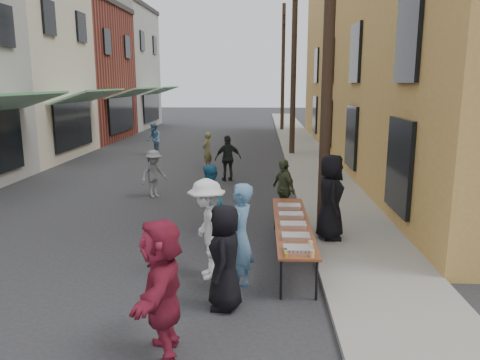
# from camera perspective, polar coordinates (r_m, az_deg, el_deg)

# --- Properties ---
(ground) EXTENTS (120.00, 120.00, 0.00)m
(ground) POSITION_cam_1_polar(r_m,az_deg,el_deg) (9.12, -15.90, -11.27)
(ground) COLOR #28282B
(ground) RESTS_ON ground
(sidewalk) EXTENTS (2.20, 60.00, 0.10)m
(sidewalk) POSITION_cam_1_polar(r_m,az_deg,el_deg) (23.29, 8.04, 3.15)
(sidewalk) COLOR gray
(sidewalk) RESTS_ON ground
(storefront_row) EXTENTS (8.00, 37.00, 9.00)m
(storefront_row) POSITION_cam_1_polar(r_m,az_deg,el_deg) (26.25, -27.17, 11.88)
(storefront_row) COLOR maroon
(storefront_row) RESTS_ON ground
(building_ochre) EXTENTS (10.00, 28.00, 10.00)m
(building_ochre) POSITION_cam_1_polar(r_m,az_deg,el_deg) (23.49, 24.13, 14.45)
(building_ochre) COLOR #C48A46
(building_ochre) RESTS_ON ground
(utility_pole_near) EXTENTS (0.26, 0.26, 9.00)m
(utility_pole_near) POSITION_cam_1_polar(r_m,az_deg,el_deg) (11.08, 10.79, 16.75)
(utility_pole_near) COLOR #2D2116
(utility_pole_near) RESTS_ON ground
(utility_pole_mid) EXTENTS (0.26, 0.26, 9.00)m
(utility_pole_mid) POSITION_cam_1_polar(r_m,az_deg,el_deg) (23.00, 6.57, 14.20)
(utility_pole_mid) COLOR #2D2116
(utility_pole_mid) RESTS_ON ground
(utility_pole_far) EXTENTS (0.26, 0.26, 9.00)m
(utility_pole_far) POSITION_cam_1_polar(r_m,az_deg,el_deg) (34.98, 5.26, 13.37)
(utility_pole_far) COLOR #2D2116
(utility_pole_far) RESTS_ON ground
(serving_table) EXTENTS (0.70, 4.00, 0.75)m
(serving_table) POSITION_cam_1_polar(r_m,az_deg,el_deg) (9.49, 6.38, -5.39)
(serving_table) COLOR brown
(serving_table) RESTS_ON ground
(catering_tray_sausage) EXTENTS (0.50, 0.33, 0.08)m
(catering_tray_sausage) POSITION_cam_1_polar(r_m,az_deg,el_deg) (7.90, 7.14, -8.38)
(catering_tray_sausage) COLOR maroon
(catering_tray_sausage) RESTS_ON serving_table
(catering_tray_foil_b) EXTENTS (0.50, 0.33, 0.08)m
(catering_tray_foil_b) POSITION_cam_1_polar(r_m,az_deg,el_deg) (8.51, 6.81, -6.88)
(catering_tray_foil_b) COLOR #B2B2B7
(catering_tray_foil_b) RESTS_ON serving_table
(catering_tray_buns) EXTENTS (0.50, 0.33, 0.08)m
(catering_tray_buns) POSITION_cam_1_polar(r_m,az_deg,el_deg) (9.18, 6.51, -5.48)
(catering_tray_buns) COLOR tan
(catering_tray_buns) RESTS_ON serving_table
(catering_tray_foil_d) EXTENTS (0.50, 0.33, 0.08)m
(catering_tray_foil_d) POSITION_cam_1_polar(r_m,az_deg,el_deg) (9.85, 6.25, -4.27)
(catering_tray_foil_d) COLOR #B2B2B7
(catering_tray_foil_d) RESTS_ON serving_table
(catering_tray_buns_end) EXTENTS (0.50, 0.33, 0.08)m
(catering_tray_buns_end) POSITION_cam_1_polar(r_m,az_deg,el_deg) (10.52, 6.02, -3.22)
(catering_tray_buns_end) COLOR tan
(catering_tray_buns_end) RESTS_ON serving_table
(condiment_jar_a) EXTENTS (0.07, 0.07, 0.08)m
(condiment_jar_a) POSITION_cam_1_polar(r_m,az_deg,el_deg) (7.61, 5.63, -9.16)
(condiment_jar_a) COLOR #A57F26
(condiment_jar_a) RESTS_ON serving_table
(condiment_jar_b) EXTENTS (0.07, 0.07, 0.08)m
(condiment_jar_b) POSITION_cam_1_polar(r_m,az_deg,el_deg) (7.70, 5.60, -8.90)
(condiment_jar_b) COLOR #A57F26
(condiment_jar_b) RESTS_ON serving_table
(condiment_jar_c) EXTENTS (0.07, 0.07, 0.08)m
(condiment_jar_c) POSITION_cam_1_polar(r_m,az_deg,el_deg) (7.80, 5.56, -8.64)
(condiment_jar_c) COLOR #A57F26
(condiment_jar_c) RESTS_ON serving_table
(cup_stack) EXTENTS (0.08, 0.08, 0.12)m
(cup_stack) POSITION_cam_1_polar(r_m,az_deg,el_deg) (7.68, 8.79, -8.88)
(cup_stack) COLOR tan
(cup_stack) RESTS_ON serving_table
(guest_front_a) EXTENTS (0.56, 0.84, 1.68)m
(guest_front_a) POSITION_cam_1_polar(r_m,az_deg,el_deg) (7.38, -1.86, -9.37)
(guest_front_a) COLOR black
(guest_front_a) RESTS_ON ground
(guest_front_b) EXTENTS (0.66, 0.80, 1.89)m
(guest_front_b) POSITION_cam_1_polar(r_m,az_deg,el_deg) (7.90, -0.07, -7.10)
(guest_front_b) COLOR #537DA2
(guest_front_b) RESTS_ON ground
(guest_front_c) EXTENTS (0.85, 0.95, 1.62)m
(guest_front_c) POSITION_cam_1_polar(r_m,az_deg,el_deg) (11.07, -3.75, -2.31)
(guest_front_c) COLOR teal
(guest_front_c) RESTS_ON ground
(guest_front_d) EXTENTS (0.97, 1.32, 1.83)m
(guest_front_d) POSITION_cam_1_polar(r_m,az_deg,el_deg) (8.50, -4.03, -5.95)
(guest_front_d) COLOR white
(guest_front_d) RESTS_ON ground
(guest_front_e) EXTENTS (0.80, 0.98, 1.57)m
(guest_front_e) POSITION_cam_1_polar(r_m,az_deg,el_deg) (12.27, 5.31, -1.06)
(guest_front_e) COLOR #495430
(guest_front_e) RESTS_ON ground
(guest_queue_back) EXTENTS (0.73, 1.78, 1.86)m
(guest_queue_back) POSITION_cam_1_polar(r_m,az_deg,el_deg) (6.18, -9.52, -12.96)
(guest_queue_back) COLOR maroon
(guest_queue_back) RESTS_ON ground
(server) EXTENTS (0.62, 0.93, 1.89)m
(server) POSITION_cam_1_polar(r_m,az_deg,el_deg) (10.45, 11.01, -2.06)
(server) COLOR black
(server) RESTS_ON sidewalk
(passerby_left) EXTENTS (1.02, 1.08, 1.47)m
(passerby_left) POSITION_cam_1_polar(r_m,az_deg,el_deg) (14.71, -10.47, 0.75)
(passerby_left) COLOR slate
(passerby_left) RESTS_ON ground
(passerby_mid) EXTENTS (1.05, 0.70, 1.66)m
(passerby_mid) POSITION_cam_1_polar(r_m,az_deg,el_deg) (16.88, -1.47, 2.66)
(passerby_mid) COLOR black
(passerby_mid) RESTS_ON ground
(passerby_right) EXTENTS (0.53, 0.64, 1.50)m
(passerby_right) POSITION_cam_1_polar(r_m,az_deg,el_deg) (19.49, -4.02, 3.64)
(passerby_right) COLOR olive
(passerby_right) RESTS_ON ground
(passerby_far) EXTENTS (0.88, 0.95, 1.58)m
(passerby_far) POSITION_cam_1_polar(r_m,az_deg,el_deg) (23.43, -10.45, 4.94)
(passerby_far) COLOR teal
(passerby_far) RESTS_ON ground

